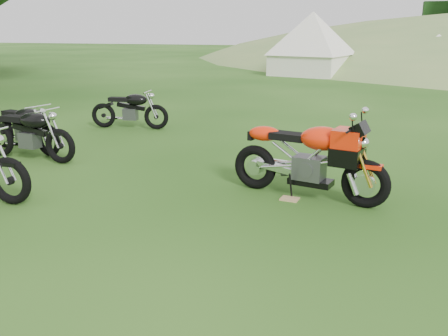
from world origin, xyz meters
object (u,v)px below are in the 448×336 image
(sport_motorcycle, at_px, (308,152))
(tent_left, at_px, (312,46))
(plywood_board, at_px, (290,199))
(vintage_moto_c, at_px, (129,108))
(tent_mid, at_px, (437,52))
(vintage_moto_b, at_px, (28,132))
(vintage_moto_d, at_px, (24,126))

(sport_motorcycle, distance_m, tent_left, 19.06)
(plywood_board, xyz_separation_m, vintage_moto_c, (-4.48, 4.07, 0.48))
(vintage_moto_c, xyz_separation_m, tent_mid, (8.83, 17.33, 0.63))
(sport_motorcycle, height_order, tent_mid, tent_mid)
(plywood_board, height_order, tent_mid, tent_mid)
(plywood_board, bearing_deg, vintage_moto_b, 169.67)
(vintage_moto_c, distance_m, tent_mid, 19.46)
(plywood_board, xyz_separation_m, tent_mid, (4.35, 21.41, 1.10))
(vintage_moto_b, relative_size, vintage_moto_d, 1.02)
(vintage_moto_c, bearing_deg, plywood_board, -48.48)
(sport_motorcycle, distance_m, tent_mid, 21.64)
(sport_motorcycle, height_order, tent_left, tent_left)
(sport_motorcycle, relative_size, vintage_moto_d, 1.15)
(vintage_moto_b, height_order, tent_left, tent_left)
(sport_motorcycle, distance_m, vintage_moto_d, 5.78)
(vintage_moto_c, bearing_deg, vintage_moto_b, -104.65)
(plywood_board, height_order, vintage_moto_b, vintage_moto_b)
(vintage_moto_b, bearing_deg, vintage_moto_c, 88.30)
(vintage_moto_b, relative_size, vintage_moto_c, 1.07)
(plywood_board, bearing_deg, vintage_moto_d, 165.38)
(sport_motorcycle, relative_size, tent_left, 0.67)
(sport_motorcycle, xyz_separation_m, tent_left, (-2.00, 18.94, 0.78))
(vintage_moto_b, distance_m, vintage_moto_d, 0.70)
(vintage_moto_c, xyz_separation_m, vintage_moto_d, (-0.95, -2.66, 0.02))
(tent_mid, bearing_deg, sport_motorcycle, -98.23)
(tent_left, xyz_separation_m, tent_mid, (6.14, 2.29, -0.33))
(vintage_moto_c, relative_size, tent_mid, 0.72)
(tent_left, bearing_deg, tent_mid, 36.54)
(vintage_moto_c, relative_size, vintage_moto_d, 0.96)
(plywood_board, distance_m, vintage_moto_c, 6.07)
(vintage_moto_d, bearing_deg, vintage_moto_c, 86.73)
(vintage_moto_b, xyz_separation_m, tent_mid, (9.30, 20.51, 0.59))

